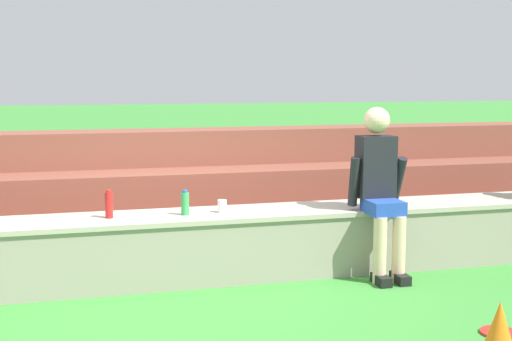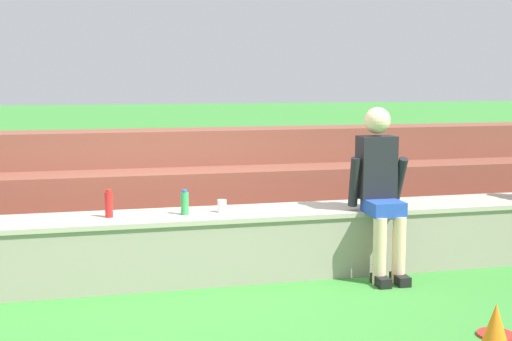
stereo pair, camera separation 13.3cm
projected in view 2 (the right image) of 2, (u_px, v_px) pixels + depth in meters
ground_plane at (185, 290)px, 5.47m from camera, size 80.00×80.00×0.00m
stone_seating_wall at (180, 245)px, 5.70m from camera, size 8.27×0.62×0.56m
brick_bleachers at (162, 198)px, 7.11m from camera, size 12.13×1.73×1.13m
person_left_of_center at (380, 186)px, 5.74m from camera, size 0.49×0.57×1.44m
water_bottle_near_right at (109, 204)px, 5.52m from camera, size 0.06×0.06×0.23m
water_bottle_mid_left at (185, 203)px, 5.63m from camera, size 0.07×0.07×0.21m
plastic_cup_middle at (222, 206)px, 5.74m from camera, size 0.08×0.08×0.11m
frisbee at (496, 335)px, 4.49m from camera, size 0.24×0.24×0.02m
sports_cone at (495, 327)px, 4.24m from camera, size 0.19×0.19×0.30m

